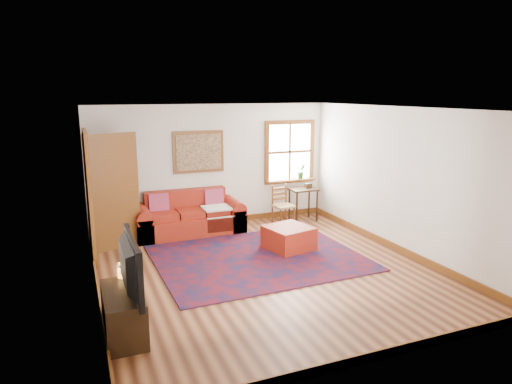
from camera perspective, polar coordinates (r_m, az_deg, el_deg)
name	(u,v)px	position (r m, az deg, el deg)	size (l,w,h in m)	color
ground	(265,269)	(7.29, 1.08, -9.63)	(5.50, 5.50, 0.00)	#482313
room_envelope	(265,166)	(6.86, 1.08, 3.31)	(5.04, 5.54, 2.52)	silver
window	(291,158)	(10.06, 4.42, 4.25)	(1.18, 0.20, 1.38)	white
doorway	(105,192)	(8.18, -18.37, 0.01)	(0.89, 1.08, 2.14)	black
framed_artwork	(199,152)	(9.31, -7.19, 5.00)	(1.05, 0.07, 0.85)	brown
persian_rug	(258,258)	(7.74, 0.30, -8.21)	(3.34, 2.67, 0.02)	#580C13
red_leather_sofa	(189,219)	(9.13, -8.36, -3.38)	(2.10, 0.87, 0.82)	maroon
red_ottoman	(289,238)	(8.13, 4.10, -5.76)	(0.72, 0.72, 0.41)	maroon
side_table	(303,194)	(9.89, 5.94, -0.24)	(0.59, 0.44, 0.70)	black
ladder_back_chair	(282,204)	(9.51, 3.27, -1.51)	(0.44, 0.43, 0.84)	tan
media_cabinet	(124,314)	(5.59, -16.23, -14.39)	(0.43, 0.96, 0.53)	black
television	(123,266)	(5.30, -16.34, -8.89)	(1.14, 0.15, 0.66)	black
candle_hurricane	(122,271)	(5.84, -16.40, -9.44)	(0.12, 0.12, 0.18)	silver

